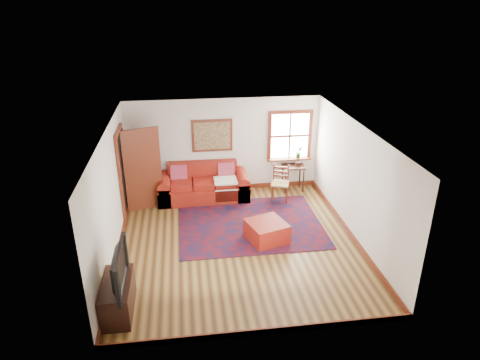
{
  "coord_description": "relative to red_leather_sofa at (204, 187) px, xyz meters",
  "views": [
    {
      "loc": [
        -1.02,
        -7.79,
        4.88
      ],
      "look_at": [
        0.13,
        0.6,
        1.19
      ],
      "focal_mm": 32.0,
      "sensor_mm": 36.0,
      "label": 1
    }
  ],
  "objects": [
    {
      "name": "room_envelope",
      "position": [
        0.58,
        -2.29,
        1.35
      ],
      "size": [
        5.04,
        5.54,
        2.52
      ],
      "color": "silver",
      "rests_on": "ground"
    },
    {
      "name": "side_table",
      "position": [
        2.41,
        0.16,
        0.28
      ],
      "size": [
        0.58,
        0.44,
        0.7
      ],
      "color": "black",
      "rests_on": "ground"
    },
    {
      "name": "red_ottoman",
      "position": [
        1.21,
        -2.3,
        -0.08
      ],
      "size": [
        0.95,
        0.95,
        0.43
      ],
      "primitive_type": "cube",
      "rotation": [
        0.0,
        0.0,
        0.32
      ],
      "color": "maroon",
      "rests_on": "ground"
    },
    {
      "name": "window",
      "position": [
        2.37,
        0.4,
        1.01
      ],
      "size": [
        1.18,
        0.2,
        1.38
      ],
      "color": "white",
      "rests_on": "ground"
    },
    {
      "name": "doorway",
      "position": [
        -1.62,
        -0.52,
        0.77
      ],
      "size": [
        0.89,
        1.08,
        2.14
      ],
      "color": "black",
      "rests_on": "ground"
    },
    {
      "name": "ladder_back_chair",
      "position": [
        1.95,
        -0.34,
        0.2
      ],
      "size": [
        0.53,
        0.52,
        0.92
      ],
      "color": "tan",
      "rests_on": "ground"
    },
    {
      "name": "ground",
      "position": [
        0.58,
        -2.3,
        -0.3
      ],
      "size": [
        5.5,
        5.5,
        0.0
      ],
      "primitive_type": "plane",
      "color": "#432A12",
      "rests_on": "ground"
    },
    {
      "name": "candle_hurricane",
      "position": [
        -1.61,
        -3.78,
        0.37
      ],
      "size": [
        0.12,
        0.12,
        0.18
      ],
      "color": "silver",
      "rests_on": "media_cabinet"
    },
    {
      "name": "television",
      "position": [
        -1.64,
        -4.26,
        0.61
      ],
      "size": [
        0.15,
        1.14,
        0.66
      ],
      "primitive_type": "imported",
      "rotation": [
        0.0,
        0.0,
        1.57
      ],
      "color": "black",
      "rests_on": "media_cabinet"
    },
    {
      "name": "framed_artwork",
      "position": [
        0.28,
        0.41,
        1.25
      ],
      "size": [
        1.05,
        0.07,
        0.85
      ],
      "color": "maroon",
      "rests_on": "ground"
    },
    {
      "name": "red_leather_sofa",
      "position": [
        0.0,
        0.0,
        0.0
      ],
      "size": [
        2.3,
        0.95,
        0.9
      ],
      "color": "maroon",
      "rests_on": "ground"
    },
    {
      "name": "persian_rug",
      "position": [
        0.97,
        -1.57,
        -0.29
      ],
      "size": [
        3.25,
        2.6,
        0.02
      ],
      "primitive_type": "cube",
      "rotation": [
        0.0,
        0.0,
        0.0
      ],
      "color": "#4E0B10",
      "rests_on": "ground"
    },
    {
      "name": "media_cabinet",
      "position": [
        -1.66,
        -4.17,
        -0.01
      ],
      "size": [
        0.48,
        1.06,
        0.58
      ],
      "primitive_type": "cube",
      "color": "black",
      "rests_on": "ground"
    }
  ]
}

